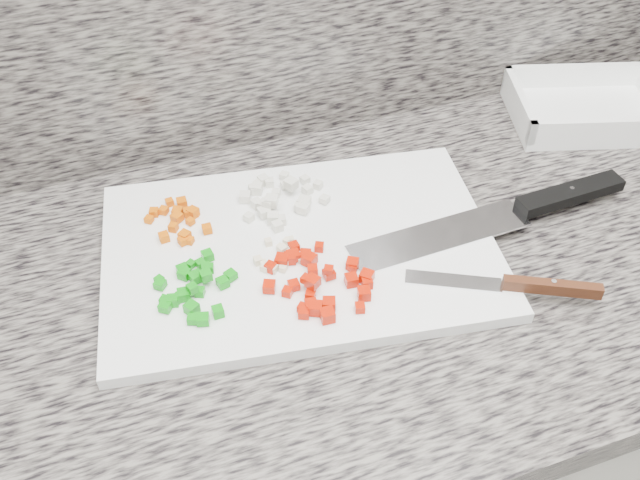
# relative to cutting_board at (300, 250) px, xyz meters

# --- Properties ---
(cabinet) EXTENTS (3.92, 0.62, 0.86)m
(cabinet) POSITION_rel_cutting_board_xyz_m (0.07, -0.04, -0.48)
(cabinet) COLOR beige
(cabinet) RESTS_ON ground
(countertop) EXTENTS (3.96, 0.64, 0.04)m
(countertop) POSITION_rel_cutting_board_xyz_m (0.07, -0.04, -0.03)
(countertop) COLOR slate
(countertop) RESTS_ON cabinet
(cutting_board) EXTENTS (0.53, 0.40, 0.02)m
(cutting_board) POSITION_rel_cutting_board_xyz_m (0.00, 0.00, 0.00)
(cutting_board) COLOR white
(cutting_board) RESTS_ON countertop
(carrot_pile) EXTENTS (0.08, 0.09, 0.01)m
(carrot_pile) POSITION_rel_cutting_board_xyz_m (-0.13, 0.09, 0.01)
(carrot_pile) COLOR #CF5604
(carrot_pile) RESTS_ON cutting_board
(onion_pile) EXTENTS (0.12, 0.11, 0.02)m
(onion_pile) POSITION_rel_cutting_board_xyz_m (-0.00, 0.09, 0.02)
(onion_pile) COLOR silver
(onion_pile) RESTS_ON cutting_board
(green_pepper_pile) EXTENTS (0.10, 0.11, 0.02)m
(green_pepper_pile) POSITION_rel_cutting_board_xyz_m (-0.14, -0.03, 0.02)
(green_pepper_pile) COLOR #0C8B0F
(green_pepper_pile) RESTS_ON cutting_board
(red_pepper_pile) EXTENTS (0.13, 0.14, 0.02)m
(red_pepper_pile) POSITION_rel_cutting_board_xyz_m (-0.00, -0.07, 0.02)
(red_pepper_pile) COLOR #B61602
(red_pepper_pile) RESTS_ON cutting_board
(garlic_pile) EXTENTS (0.06, 0.06, 0.01)m
(garlic_pile) POSITION_rel_cutting_board_xyz_m (-0.03, -0.01, 0.01)
(garlic_pile) COLOR beige
(garlic_pile) RESTS_ON cutting_board
(chef_knife) EXTENTS (0.40, 0.06, 0.02)m
(chef_knife) POSITION_rel_cutting_board_xyz_m (0.30, -0.04, 0.01)
(chef_knife) COLOR white
(chef_knife) RESTS_ON cutting_board
(paring_knife) EXTENTS (0.21, 0.12, 0.02)m
(paring_knife) POSITION_rel_cutting_board_xyz_m (0.23, -0.16, 0.01)
(paring_knife) COLOR white
(paring_knife) RESTS_ON cutting_board
(tray) EXTENTS (0.27, 0.23, 0.05)m
(tray) POSITION_rel_cutting_board_xyz_m (0.52, 0.14, 0.01)
(tray) COLOR white
(tray) RESTS_ON countertop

